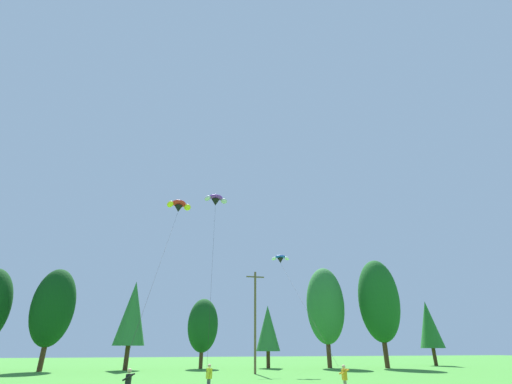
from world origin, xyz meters
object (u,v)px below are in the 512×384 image
(utility_pole, at_px, (255,318))
(kite_flyer_far, at_px, (345,377))
(parafoil_kite_high_red_yellow, at_px, (179,206))
(kite_flyer_near, at_px, (128,384))
(parafoil_kite_mid_purple, at_px, (216,200))
(kite_flyer_mid, at_px, (209,376))
(parafoil_kite_far_blue_white, at_px, (280,259))

(utility_pole, bearing_deg, kite_flyer_far, -87.94)
(utility_pole, height_order, parafoil_kite_high_red_yellow, parafoil_kite_high_red_yellow)
(kite_flyer_near, relative_size, parafoil_kite_high_red_yellow, 0.10)
(kite_flyer_far, height_order, parafoil_kite_high_red_yellow, parafoil_kite_high_red_yellow)
(parafoil_kite_mid_purple, bearing_deg, utility_pole, 27.26)
(kite_flyer_mid, relative_size, parafoil_kite_mid_purple, 0.09)
(kite_flyer_near, relative_size, kite_flyer_mid, 1.00)
(kite_flyer_near, distance_m, kite_flyer_far, 12.61)
(kite_flyer_mid, bearing_deg, kite_flyer_near, -136.78)
(kite_flyer_far, bearing_deg, kite_flyer_near, -174.14)
(kite_flyer_mid, bearing_deg, kite_flyer_far, -21.02)
(kite_flyer_mid, xyz_separation_m, kite_flyer_far, (7.93, -3.05, 0.01))
(utility_pole, distance_m, parafoil_kite_far_blue_white, 8.01)
(utility_pole, height_order, kite_flyer_near, utility_pole)
(kite_flyer_mid, bearing_deg, parafoil_kite_mid_purple, 83.47)
(kite_flyer_near, relative_size, parafoil_kite_mid_purple, 0.09)
(kite_flyer_near, height_order, parafoil_kite_mid_purple, parafoil_kite_mid_purple)
(kite_flyer_far, bearing_deg, parafoil_kite_far_blue_white, 82.39)
(parafoil_kite_mid_purple, relative_size, parafoil_kite_far_blue_white, 0.88)
(parafoil_kite_far_blue_white, bearing_deg, kite_flyer_far, -97.61)
(kite_flyer_near, distance_m, parafoil_kite_mid_purple, 26.38)
(kite_flyer_near, xyz_separation_m, parafoil_kite_mid_purple, (6.21, 18.30, 17.95))
(kite_flyer_near, xyz_separation_m, kite_flyer_mid, (4.61, 4.34, -0.01))
(kite_flyer_far, distance_m, parafoil_kite_far_blue_white, 23.84)
(kite_flyer_mid, bearing_deg, utility_pole, 66.83)
(kite_flyer_mid, height_order, parafoil_kite_high_red_yellow, parafoil_kite_high_red_yellow)
(utility_pole, distance_m, parafoil_kite_mid_purple, 14.56)
(utility_pole, bearing_deg, kite_flyer_mid, -113.17)
(parafoil_kite_mid_purple, distance_m, parafoil_kite_far_blue_white, 11.32)
(kite_flyer_far, bearing_deg, kite_flyer_mid, 158.98)
(kite_flyer_near, bearing_deg, parafoil_kite_high_red_yellow, 83.33)
(parafoil_kite_high_red_yellow, bearing_deg, utility_pole, 25.95)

